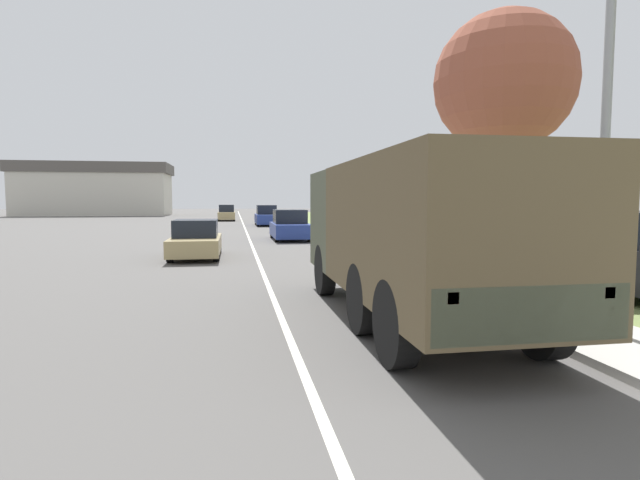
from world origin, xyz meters
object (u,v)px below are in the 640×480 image
(military_truck, at_px, (409,230))
(lamp_post, at_px, (599,25))
(car_third_ahead, at_px, (266,216))
(car_fourth_ahead, at_px, (227,214))
(car_second_ahead, at_px, (290,226))
(car_nearest_ahead, at_px, (196,240))

(military_truck, distance_m, lamp_post, 4.17)
(military_truck, bearing_deg, car_third_ahead, 90.53)
(military_truck, xyz_separation_m, car_third_ahead, (-0.31, 33.64, -0.83))
(car_fourth_ahead, bearing_deg, military_truck, -85.18)
(military_truck, bearing_deg, car_second_ahead, 90.17)
(car_nearest_ahead, distance_m, car_fourth_ahead, 33.78)
(car_third_ahead, bearing_deg, car_fourth_ahead, 107.83)
(military_truck, relative_size, car_second_ahead, 1.66)
(military_truck, xyz_separation_m, car_fourth_ahead, (-3.73, 44.27, -0.86))
(military_truck, relative_size, car_third_ahead, 1.52)
(car_second_ahead, xyz_separation_m, car_fourth_ahead, (-3.68, 26.07, 0.01))
(car_nearest_ahead, height_order, car_second_ahead, car_second_ahead)
(car_second_ahead, xyz_separation_m, lamp_post, (2.42, -19.65, 3.98))
(car_nearest_ahead, distance_m, car_second_ahead, 8.84)
(military_truck, distance_m, car_fourth_ahead, 44.43)
(car_second_ahead, height_order, car_fourth_ahead, car_fourth_ahead)
(military_truck, relative_size, lamp_post, 0.95)
(car_third_ahead, bearing_deg, car_second_ahead, -89.04)
(car_nearest_ahead, bearing_deg, lamp_post, -60.51)
(car_third_ahead, relative_size, lamp_post, 0.63)
(car_second_ahead, bearing_deg, lamp_post, -82.97)
(car_nearest_ahead, bearing_deg, car_third_ahead, 80.03)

